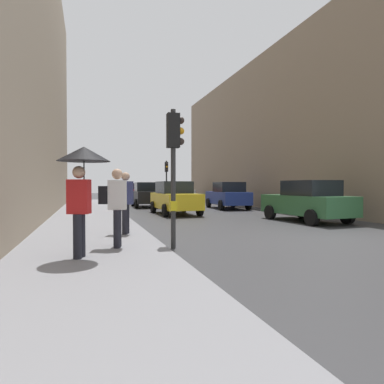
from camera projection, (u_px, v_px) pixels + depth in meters
ground_plane at (329, 240)px, 9.48m from camera, size 120.00×120.00×0.00m
sidewalk_kerb at (90, 222)px, 13.27m from camera, size 3.28×40.00×0.16m
building_facade_right at (317, 138)px, 26.38m from camera, size 12.00×28.34×10.54m
traffic_light_near_left at (174, 153)px, 8.22m from camera, size 0.43×0.25×3.42m
traffic_light_far_median at (167, 174)px, 28.53m from camera, size 0.24×0.43×3.64m
car_blue_van at (228, 195)px, 22.04m from camera, size 2.22×4.30×1.76m
car_red_sedan at (127, 191)px, 36.65m from camera, size 2.26×4.32×1.76m
car_yellow_taxi at (175, 198)px, 17.95m from camera, size 2.12×4.25×1.76m
car_silver_hatchback at (181, 192)px, 31.87m from camera, size 2.16×4.27×1.76m
car_green_estate at (307, 201)px, 14.25m from camera, size 2.27×4.32×1.76m
car_dark_suv at (147, 195)px, 23.94m from camera, size 2.13×4.26×1.76m
pedestrian_with_umbrella at (82, 171)px, 6.41m from camera, size 1.00×1.00×2.14m
pedestrian_with_black_backpack at (115, 203)px, 7.51m from camera, size 0.64×0.39×1.77m
pedestrian_with_grey_backpack at (124, 199)px, 9.58m from camera, size 0.66×0.46×1.77m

